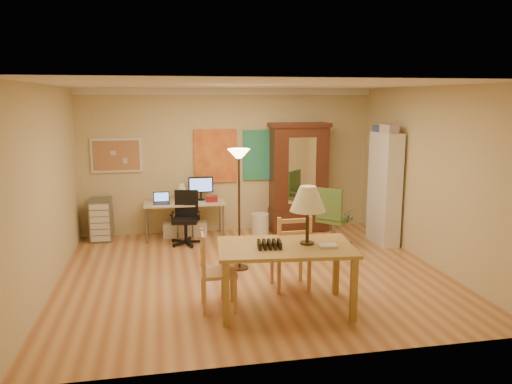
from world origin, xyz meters
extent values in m
plane|color=#A5643A|center=(0.00, 0.00, 0.00)|extent=(5.50, 5.50, 0.00)
cube|color=white|center=(0.00, 2.46, 2.64)|extent=(5.50, 0.08, 0.12)
cube|color=tan|center=(-2.05, 2.47, 1.50)|extent=(0.90, 0.04, 0.62)
cube|color=#FCAE2A|center=(-0.25, 2.47, 1.45)|extent=(0.80, 0.04, 1.00)
cube|color=teal|center=(0.65, 2.47, 1.45)|extent=(0.75, 0.04, 0.95)
cube|color=olive|center=(0.15, -1.31, 0.78)|extent=(1.68, 1.11, 0.04)
cube|color=olive|center=(-0.61, -1.64, 0.38)|extent=(0.08, 0.08, 0.76)
cube|color=olive|center=(0.83, -1.79, 0.38)|extent=(0.08, 0.08, 0.76)
cube|color=olive|center=(-0.53, -0.84, 0.38)|extent=(0.08, 0.08, 0.76)
cube|color=olive|center=(0.91, -0.98, 0.38)|extent=(0.08, 0.08, 0.76)
cylinder|color=black|center=(0.42, -1.29, 0.81)|extent=(0.17, 0.17, 0.02)
cylinder|color=black|center=(0.42, -1.29, 1.01)|extent=(0.04, 0.04, 0.43)
cone|color=beige|center=(0.42, -1.29, 1.35)|extent=(0.43, 0.43, 0.30)
cube|color=beige|center=(0.62, -1.47, 0.81)|extent=(0.23, 0.18, 0.03)
cube|color=black|center=(-0.06, -1.37, 0.84)|extent=(0.32, 0.26, 0.09)
cube|color=tan|center=(0.39, -0.64, 0.49)|extent=(0.48, 0.46, 0.04)
cube|color=tan|center=(0.59, -0.44, 0.23)|extent=(0.04, 0.04, 0.46)
cube|color=tan|center=(0.18, -0.45, 0.23)|extent=(0.04, 0.04, 0.46)
cube|color=tan|center=(0.60, -0.83, 0.23)|extent=(0.04, 0.04, 0.46)
cube|color=tan|center=(0.19, -0.84, 0.23)|extent=(0.04, 0.04, 0.46)
cube|color=tan|center=(0.60, -0.83, 0.76)|extent=(0.04, 0.04, 0.54)
cube|color=tan|center=(0.19, -0.84, 0.76)|extent=(0.04, 0.04, 0.54)
cube|color=tan|center=(0.39, -0.83, 0.81)|extent=(0.41, 0.04, 0.05)
cube|color=tan|center=(-0.63, -1.13, 0.46)|extent=(0.44, 0.46, 0.04)
cube|color=tan|center=(-0.46, -1.33, 0.22)|extent=(0.04, 0.04, 0.43)
cube|color=tan|center=(-0.45, -0.95, 0.22)|extent=(0.04, 0.04, 0.43)
cube|color=tan|center=(-0.82, -1.32, 0.22)|extent=(0.04, 0.04, 0.43)
cube|color=tan|center=(-0.81, -0.93, 0.22)|extent=(0.04, 0.04, 0.43)
cube|color=tan|center=(-0.82, -1.32, 0.71)|extent=(0.04, 0.04, 0.51)
cube|color=tan|center=(-0.81, -0.93, 0.71)|extent=(0.04, 0.04, 0.51)
cube|color=tan|center=(-0.82, -1.13, 0.76)|extent=(0.04, 0.39, 0.05)
cylinder|color=#3D2818|center=(-0.16, 0.24, 0.01)|extent=(0.27, 0.27, 0.03)
cylinder|color=#3D2818|center=(-0.16, 0.24, 0.87)|extent=(0.03, 0.03, 1.69)
cone|color=#FFE0A5|center=(-0.16, 0.24, 1.73)|extent=(0.33, 0.33, 0.13)
cube|color=tan|center=(-0.87, 2.12, 0.65)|extent=(1.44, 0.63, 0.03)
cylinder|color=slate|center=(-1.55, 1.85, 0.32)|extent=(0.03, 0.03, 0.63)
cylinder|color=slate|center=(-0.19, 1.85, 0.32)|extent=(0.03, 0.03, 0.63)
cylinder|color=slate|center=(-1.55, 2.39, 0.32)|extent=(0.03, 0.03, 0.63)
cylinder|color=slate|center=(-0.19, 2.39, 0.32)|extent=(0.03, 0.03, 0.63)
cube|color=black|center=(-1.28, 2.07, 0.67)|extent=(0.29, 0.20, 0.01)
cube|color=black|center=(-1.28, 2.22, 0.76)|extent=(0.29, 0.05, 0.19)
cube|color=black|center=(-0.56, 2.26, 0.95)|extent=(0.45, 0.04, 0.29)
cone|color=beige|center=(-0.92, 2.21, 0.93)|extent=(0.18, 0.18, 0.11)
cube|color=beige|center=(-1.01, 1.98, 0.66)|extent=(0.23, 0.29, 0.01)
cube|color=maroon|center=(-0.37, 2.07, 0.71)|extent=(0.20, 0.14, 0.11)
cube|color=white|center=(-1.14, 2.17, 0.14)|extent=(0.25, 0.22, 0.27)
cube|color=white|center=(-0.87, 2.17, 0.14)|extent=(0.25, 0.22, 0.27)
cube|color=silver|center=(-0.60, 2.17, 0.14)|extent=(0.25, 0.22, 0.27)
cylinder|color=black|center=(-0.88, 1.66, 0.22)|extent=(0.05, 0.05, 0.36)
cube|color=black|center=(-0.88, 1.66, 0.43)|extent=(0.50, 0.48, 0.06)
cube|color=black|center=(-0.84, 1.85, 0.70)|extent=(0.41, 0.12, 0.47)
cube|color=black|center=(-1.11, 1.70, 0.56)|extent=(0.08, 0.27, 0.03)
cube|color=black|center=(-0.65, 1.62, 0.56)|extent=(0.08, 0.27, 0.03)
cylinder|color=slate|center=(1.61, 1.05, 0.25)|extent=(0.06, 0.06, 0.40)
cube|color=#3A602B|center=(1.61, 1.05, 0.48)|extent=(0.67, 0.67, 0.07)
cube|color=#3A602B|center=(1.46, 0.89, 0.78)|extent=(0.36, 0.36, 0.52)
cube|color=slate|center=(1.80, 0.87, 0.62)|extent=(0.24, 0.24, 0.03)
cube|color=slate|center=(1.43, 1.23, 0.62)|extent=(0.24, 0.24, 0.03)
cube|color=slate|center=(-2.35, 2.23, 0.38)|extent=(0.38, 0.43, 0.76)
cube|color=silver|center=(-2.35, 2.00, 0.38)|extent=(0.32, 0.02, 0.65)
cube|color=black|center=(1.31, 2.24, 1.00)|extent=(1.05, 0.48, 2.00)
cube|color=black|center=(1.31, 2.24, 0.21)|extent=(1.08, 0.51, 0.40)
cube|color=white|center=(1.31, 2.00, 1.19)|extent=(0.52, 0.01, 1.24)
cube|color=black|center=(1.31, 2.24, 2.03)|extent=(1.12, 0.53, 0.08)
cube|color=white|center=(2.55, 1.14, 0.97)|extent=(0.29, 0.78, 1.94)
cube|color=#993333|center=(2.51, 0.99, 0.47)|extent=(0.17, 0.39, 0.23)
cube|color=#334C99|center=(2.51, 1.33, 1.61)|extent=(0.17, 0.27, 0.19)
cylinder|color=silver|center=(0.52, 2.04, 0.20)|extent=(0.32, 0.32, 0.40)
camera|label=1|loc=(-1.27, -6.83, 2.52)|focal=35.00mm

